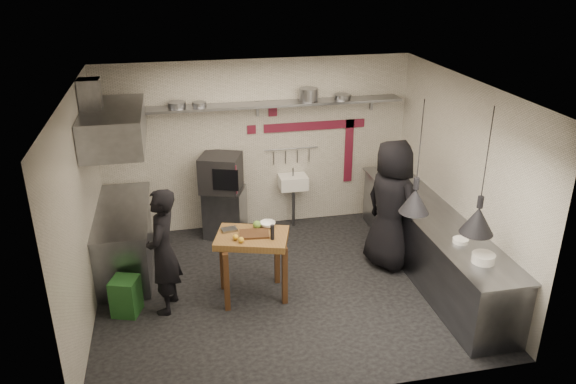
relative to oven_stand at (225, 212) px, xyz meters
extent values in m
plane|color=black|center=(0.61, -1.80, -0.40)|extent=(5.00, 5.00, 0.00)
plane|color=beige|center=(0.61, -1.80, 2.40)|extent=(5.00, 5.00, 0.00)
cube|color=silver|center=(0.61, 0.30, 1.00)|extent=(5.00, 0.04, 2.80)
cube|color=silver|center=(0.61, -3.90, 1.00)|extent=(5.00, 0.04, 2.80)
cube|color=silver|center=(-1.89, -1.80, 1.00)|extent=(0.04, 4.20, 2.80)
cube|color=silver|center=(3.11, -1.80, 1.00)|extent=(0.04, 4.20, 2.80)
cube|color=maroon|center=(1.56, 0.28, 1.28)|extent=(1.70, 0.02, 0.14)
cube|color=maroon|center=(2.16, 0.28, 0.80)|extent=(0.14, 0.02, 1.10)
cube|color=maroon|center=(0.86, 0.28, 1.55)|extent=(0.14, 0.02, 0.14)
cube|color=maroon|center=(0.51, 0.28, 1.28)|extent=(0.14, 0.02, 0.14)
cube|color=slate|center=(0.61, 0.12, 1.72)|extent=(4.60, 0.34, 0.04)
cube|color=slate|center=(-1.29, 0.27, 1.62)|extent=(0.04, 0.06, 0.24)
cube|color=slate|center=(0.61, 0.27, 1.62)|extent=(0.04, 0.06, 0.24)
cube|color=slate|center=(2.51, 0.27, 1.62)|extent=(0.04, 0.06, 0.24)
cylinder|color=slate|center=(-0.64, 0.12, 1.79)|extent=(0.29, 0.29, 0.09)
cylinder|color=slate|center=(-0.30, 0.12, 1.78)|extent=(0.27, 0.27, 0.07)
cylinder|color=slate|center=(1.41, 0.12, 1.84)|extent=(0.33, 0.33, 0.20)
cylinder|color=slate|center=(1.96, 0.12, 1.78)|extent=(0.35, 0.35, 0.08)
cube|color=slate|center=(0.00, 0.00, 0.00)|extent=(0.77, 0.74, 0.80)
cube|color=black|center=(-0.04, -0.01, 0.69)|extent=(0.76, 0.74, 0.58)
cube|color=maroon|center=(-0.06, -0.27, 0.69)|extent=(0.47, 0.20, 0.46)
cube|color=black|center=(0.00, -0.33, 0.69)|extent=(0.38, 0.15, 0.34)
cube|color=white|center=(1.16, 0.12, 0.38)|extent=(0.46, 0.34, 0.22)
cylinder|color=slate|center=(1.16, 0.12, 0.56)|extent=(0.03, 0.03, 0.14)
cylinder|color=slate|center=(1.16, 0.08, -0.06)|extent=(0.06, 0.06, 0.66)
cylinder|color=slate|center=(1.16, 0.26, 0.92)|extent=(0.90, 0.02, 0.02)
cube|color=slate|center=(2.76, -1.80, 0.05)|extent=(0.70, 3.80, 0.90)
cube|color=slate|center=(2.76, -1.80, 0.52)|extent=(0.76, 3.90, 0.03)
cylinder|color=white|center=(2.73, -3.17, 0.59)|extent=(0.31, 0.31, 0.11)
cylinder|color=white|center=(2.71, -2.66, 0.56)|extent=(0.25, 0.25, 0.05)
cube|color=slate|center=(-1.54, -0.75, 0.05)|extent=(0.70, 1.90, 0.90)
cube|color=slate|center=(-1.54, -0.75, 0.52)|extent=(0.76, 2.00, 0.03)
cube|color=slate|center=(-1.49, -0.75, 1.75)|extent=(0.78, 1.60, 0.50)
cube|color=slate|center=(-1.74, -0.75, 2.15)|extent=(0.28, 0.28, 0.50)
cube|color=#1D501F|center=(-1.48, -1.95, -0.15)|extent=(0.41, 0.41, 0.50)
cube|color=#462915|center=(0.20, -1.89, 0.53)|extent=(0.40, 0.30, 0.02)
cylinder|color=black|center=(0.41, -2.06, 0.62)|extent=(0.06, 0.06, 0.20)
sphere|color=gold|center=(-0.05, -1.98, 0.56)|extent=(0.09, 0.09, 0.07)
sphere|color=gold|center=(0.01, -2.07, 0.56)|extent=(0.09, 0.09, 0.08)
sphere|color=olive|center=(0.27, -1.71, 0.57)|extent=(0.13, 0.13, 0.11)
cube|color=slate|center=(-0.10, -1.71, 0.54)|extent=(0.22, 0.16, 0.03)
imported|color=white|center=(0.41, -1.70, 0.55)|extent=(0.26, 0.26, 0.07)
imported|color=black|center=(-0.97, -1.95, 0.44)|extent=(0.54, 0.69, 1.68)
imported|color=black|center=(2.25, -1.48, 0.57)|extent=(0.93, 1.11, 1.94)
camera|label=1|loc=(-0.71, -8.32, 3.89)|focal=35.00mm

